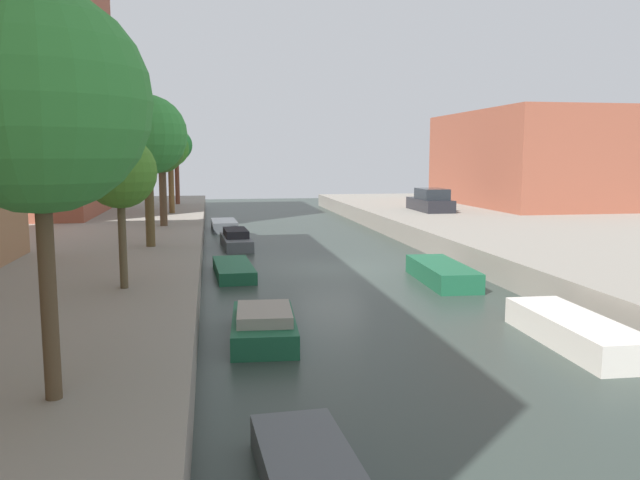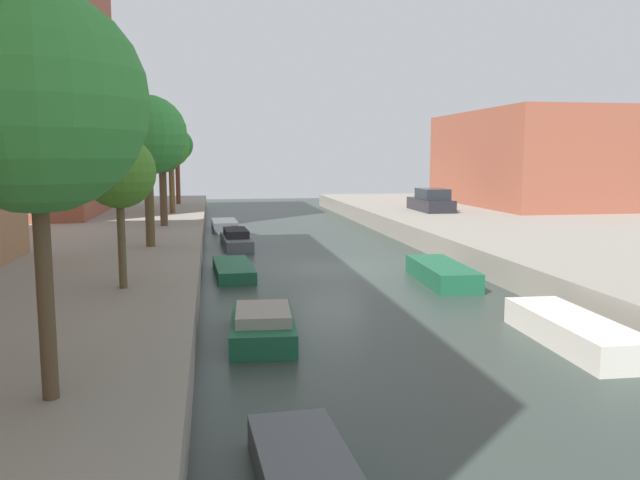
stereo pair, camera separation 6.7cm
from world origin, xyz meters
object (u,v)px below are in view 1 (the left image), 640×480
low_block_right (535,159)px  moored_boat_right_2 (442,273)px  street_tree_1 (120,173)px  street_tree_0 (37,102)px  moored_boat_left_3 (233,270)px  apartment_tower_far (6,46)px  moored_boat_right_1 (575,331)px  street_tree_5 (176,146)px  parked_car (430,201)px  street_tree_2 (147,136)px  moored_boat_left_5 (224,225)px  moored_boat_left_2 (264,325)px  street_tree_4 (170,149)px  moored_boat_left_4 (236,240)px  street_tree_3 (162,152)px

low_block_right → moored_boat_right_2: 25.86m
street_tree_1 → street_tree_0: bearing=-90.0°
moored_boat_left_3 → apartment_tower_far: bearing=125.8°
moored_boat_right_1 → street_tree_5: bearing=107.6°
apartment_tower_far → parked_car: apartment_tower_far is taller
street_tree_2 → parked_car: 21.01m
apartment_tower_far → street_tree_1: (9.12, -23.46, -6.73)m
street_tree_1 → moored_boat_left_5: 21.82m
street_tree_0 → street_tree_1: size_ratio=1.43×
street_tree_0 → moored_boat_left_2: 8.27m
low_block_right → moored_boat_left_3: 28.83m
street_tree_4 → moored_boat_left_4: (3.45, -8.25, -4.42)m
street_tree_0 → moored_boat_left_3: street_tree_0 is taller
moored_boat_left_2 → moored_boat_left_4: 15.91m
street_tree_1 → street_tree_5: street_tree_5 is taller
apartment_tower_far → street_tree_5: size_ratio=3.66×
street_tree_1 → moored_boat_left_3: size_ratio=0.96×
moored_boat_right_2 → moored_boat_left_2: bearing=-138.7°
street_tree_5 → moored_boat_right_1: bearing=-72.4°
street_tree_3 → street_tree_5: size_ratio=0.89×
street_tree_3 → moored_boat_right_2: 15.62m
parked_car → moored_boat_right_2: (-5.66, -17.07, -1.25)m
moored_boat_left_2 → moored_boat_left_3: bearing=92.7°
street_tree_3 → street_tree_5: street_tree_5 is taller
moored_boat_left_3 → moored_boat_right_2: moored_boat_right_2 is taller
parked_car → moored_boat_right_1: parked_car is taller
street_tree_4 → moored_boat_left_5: (3.06, -0.99, -4.49)m
street_tree_5 → moored_boat_right_2: (10.20, -25.63, -4.77)m
street_tree_2 → moored_boat_left_4: street_tree_2 is taller
moored_boat_left_4 → moored_boat_right_1: size_ratio=0.98×
street_tree_0 → street_tree_1: bearing=90.0°
moored_boat_left_3 → moored_boat_left_5: (0.02, 14.69, 0.08)m
low_block_right → parked_car: low_block_right is taller
street_tree_5 → parked_car: street_tree_5 is taller
apartment_tower_far → street_tree_4: apartment_tower_far is taller
street_tree_3 → moored_boat_left_2: 17.83m
street_tree_4 → street_tree_0: bearing=-90.0°
parked_car → moored_boat_right_1: size_ratio=1.00×
street_tree_2 → street_tree_3: 7.31m
street_tree_5 → moored_boat_left_4: size_ratio=1.20×
parked_car → street_tree_4: bearing=175.8°
parked_car → moored_boat_left_2: size_ratio=1.25×
moored_boat_left_5 → moored_boat_right_1: size_ratio=0.81×
street_tree_4 → parked_car: (15.86, -1.16, -3.21)m
low_block_right → street_tree_2: size_ratio=2.77×
street_tree_0 → street_tree_4: (-0.00, 29.98, -0.31)m
apartment_tower_far → moored_boat_left_4: (12.57, -9.43, -10.34)m
moored_boat_right_1 → street_tree_1: bearing=161.2°
moored_boat_right_1 → street_tree_2: bearing=132.9°
parked_car → moored_boat_left_2: 26.16m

